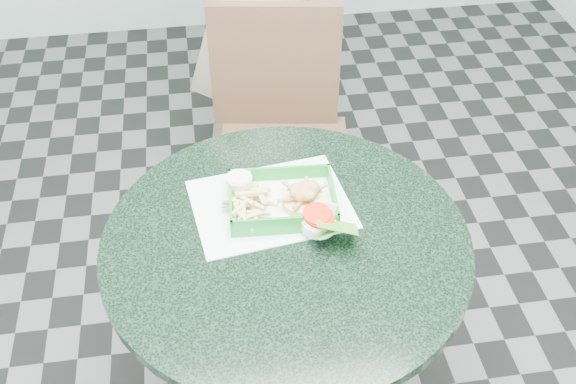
{
  "coord_description": "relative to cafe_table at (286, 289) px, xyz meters",
  "views": [
    {
      "loc": [
        -0.16,
        -1.1,
        1.93
      ],
      "look_at": [
        0.02,
        0.1,
        0.83
      ],
      "focal_mm": 42.0,
      "sensor_mm": 36.0,
      "label": 1
    }
  ],
  "objects": [
    {
      "name": "fries_pile",
      "position": [
        -0.08,
        0.09,
        0.21
      ],
      "size": [
        0.15,
        0.15,
        0.04
      ],
      "primitive_type": null,
      "rotation": [
        0.0,
        0.0,
        0.39
      ],
      "color": "#D2C066",
      "rests_on": "food_basket"
    },
    {
      "name": "sauce_ramekin",
      "position": [
        -0.1,
        0.15,
        0.22
      ],
      "size": [
        0.07,
        0.07,
        0.04
      ],
      "rotation": [
        0.0,
        0.0,
        -0.07
      ],
      "color": "silver",
      "rests_on": "food_basket"
    },
    {
      "name": "food_basket",
      "position": [
        0.01,
        0.1,
        0.19
      ],
      "size": [
        0.26,
        0.19,
        0.05
      ],
      "rotation": [
        0.0,
        0.0,
        -0.06
      ],
      "color": "#148B25",
      "rests_on": "placemat"
    },
    {
      "name": "crab_sandwich",
      "position": [
        0.06,
        0.1,
        0.22
      ],
      "size": [
        0.11,
        0.11,
        0.07
      ],
      "rotation": [
        0.0,
        0.0,
        -0.35
      ],
      "color": "#D6B869",
      "rests_on": "food_basket"
    },
    {
      "name": "dining_chair",
      "position": [
        0.09,
        0.76,
        -0.05
      ],
      "size": [
        0.44,
        0.44,
        0.93
      ],
      "rotation": [
        0.0,
        0.0,
        -0.15
      ],
      "color": "#5B3019",
      "rests_on": "floor"
    },
    {
      "name": "garnish_cup",
      "position": [
        0.09,
        0.0,
        0.21
      ],
      "size": [
        0.12,
        0.12,
        0.05
      ],
      "rotation": [
        0.0,
        0.0,
        -0.41
      ],
      "color": "white",
      "rests_on": "food_basket"
    },
    {
      "name": "cafe_table",
      "position": [
        0.0,
        0.0,
        0.0
      ],
      "size": [
        0.88,
        0.88,
        0.75
      ],
      "color": "black",
      "rests_on": "floor"
    },
    {
      "name": "placemat",
      "position": [
        -0.02,
        0.12,
        0.17
      ],
      "size": [
        0.42,
        0.34,
        0.0
      ],
      "primitive_type": "cube",
      "rotation": [
        0.0,
        0.0,
        0.14
      ],
      "color": "#C9F1EB",
      "rests_on": "cafe_table"
    }
  ]
}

